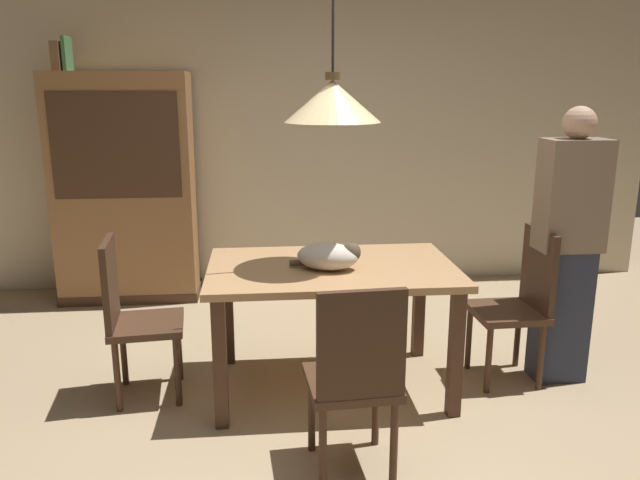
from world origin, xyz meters
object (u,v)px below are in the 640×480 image
(book_brown_thick, at_px, (59,57))
(book_green_slim, at_px, (67,54))
(chair_right_side, at_px, (520,299))
(hutch_bookcase, at_px, (125,193))
(pendant_lamp, at_px, (333,101))
(cat_sleeping, at_px, (330,256))
(chair_left_side, at_px, (131,312))
(person_standing, at_px, (567,248))
(dining_table, at_px, (332,282))
(chair_near_front, at_px, (356,374))

(book_brown_thick, relative_size, book_green_slim, 0.92)
(chair_right_side, distance_m, hutch_bookcase, 3.18)
(pendant_lamp, bearing_deg, cat_sleeping, -105.57)
(chair_left_side, height_order, book_brown_thick, book_brown_thick)
(person_standing, bearing_deg, cat_sleeping, -177.23)
(book_brown_thick, relative_size, person_standing, 0.15)
(dining_table, height_order, chair_left_side, chair_left_side)
(book_brown_thick, distance_m, person_standing, 3.91)
(cat_sleeping, distance_m, pendant_lamp, 0.84)
(book_brown_thick, bearing_deg, cat_sleeping, -44.24)
(chair_right_side, height_order, book_brown_thick, book_brown_thick)
(dining_table, xyz_separation_m, cat_sleeping, (-0.02, -0.08, 0.18))
(cat_sleeping, height_order, pendant_lamp, pendant_lamp)
(cat_sleeping, distance_m, book_brown_thick, 2.87)
(cat_sleeping, height_order, book_brown_thick, book_brown_thick)
(chair_left_side, height_order, chair_near_front, same)
(pendant_lamp, relative_size, hutch_bookcase, 0.70)
(cat_sleeping, xyz_separation_m, person_standing, (1.40, 0.07, -0.00))
(chair_right_side, distance_m, book_green_slim, 3.76)
(book_brown_thick, xyz_separation_m, person_standing, (3.30, -1.78, -1.14))
(chair_right_side, xyz_separation_m, book_green_slim, (-2.98, 1.76, 1.47))
(cat_sleeping, distance_m, hutch_bookcase, 2.36)
(cat_sleeping, bearing_deg, hutch_bookcase, 128.68)
(book_brown_thick, bearing_deg, chair_right_side, -30.10)
(chair_near_front, xyz_separation_m, person_standing, (1.38, 0.87, 0.31))
(cat_sleeping, bearing_deg, chair_near_front, -88.07)
(book_green_slim, bearing_deg, person_standing, -28.75)
(hutch_bookcase, height_order, book_green_slim, book_green_slim)
(chair_right_side, relative_size, person_standing, 0.57)
(book_green_slim, bearing_deg, chair_near_front, -54.90)
(book_brown_thick, height_order, book_green_slim, book_green_slim)
(cat_sleeping, relative_size, hutch_bookcase, 0.22)
(pendant_lamp, distance_m, hutch_bookcase, 2.44)
(chair_near_front, distance_m, pendant_lamp, 1.45)
(chair_near_front, xyz_separation_m, pendant_lamp, (-0.01, 0.88, 1.15))
(pendant_lamp, bearing_deg, hutch_bookcase, 130.29)
(chair_left_side, height_order, pendant_lamp, pendant_lamp)
(hutch_bookcase, distance_m, book_green_slim, 1.15)
(chair_left_side, distance_m, book_green_slim, 2.41)
(cat_sleeping, relative_size, book_green_slim, 1.55)
(dining_table, relative_size, book_brown_thick, 5.83)
(chair_near_front, height_order, person_standing, person_standing)
(chair_left_side, bearing_deg, book_green_slim, 112.23)
(hutch_bookcase, distance_m, person_standing, 3.38)
(chair_near_front, xyz_separation_m, book_brown_thick, (-1.92, 2.64, 1.45))
(chair_near_front, relative_size, hutch_bookcase, 0.50)
(chair_near_front, relative_size, cat_sleeping, 2.30)
(chair_near_front, distance_m, cat_sleeping, 0.86)
(cat_sleeping, xyz_separation_m, book_brown_thick, (-1.89, 1.84, 1.13))
(pendant_lamp, distance_m, book_brown_thick, 2.62)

